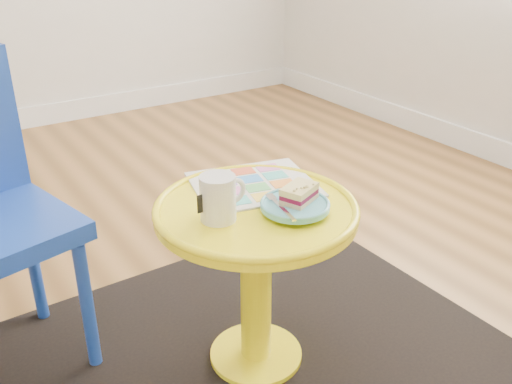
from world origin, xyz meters
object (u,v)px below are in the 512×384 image
side_table (256,254)px  newspaper (254,184)px  plate (295,206)px  mug (219,197)px

side_table → newspaper: newspaper is taller
plate → side_table: bearing=130.4°
newspaper → mug: (-0.17, -0.11, 0.06)m
newspaper → mug: mug is taller
mug → plate: mug is taller
mug → plate: (0.17, -0.07, -0.04)m
mug → plate: 0.18m
mug → plate: size_ratio=0.73×
plate → newspaper: bearing=89.9°
side_table → newspaper: (0.06, 0.11, 0.13)m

